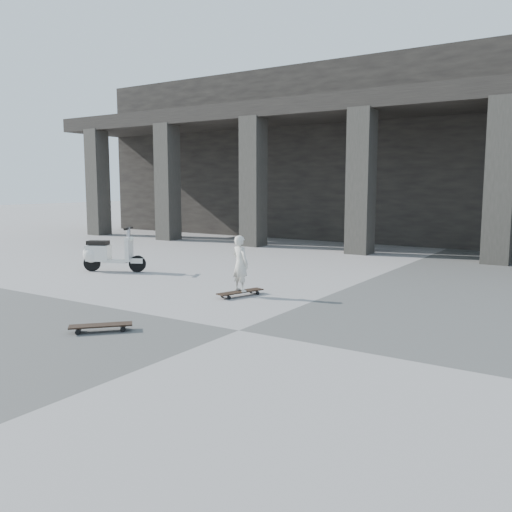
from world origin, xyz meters
The scene contains 6 objects.
ground centered at (0.00, 0.00, 0.00)m, with size 90.00×90.00×0.00m, color #494947.
colonnade centered at (0.00, 13.77, 3.03)m, with size 28.00×8.82×6.00m.
longboard centered at (-1.25, 1.84, 0.07)m, with size 0.47×0.91×0.09m.
skateboard_spare centered at (-1.49, -1.04, 0.07)m, with size 0.70×0.73×0.10m.
child centered at (-1.25, 1.84, 0.57)m, with size 0.35×0.23×0.97m, color beige.
scooter centered at (-5.34, 2.41, 0.39)m, with size 1.32×0.79×1.00m.
Camera 1 is at (4.01, -5.75, 1.92)m, focal length 38.00 mm.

